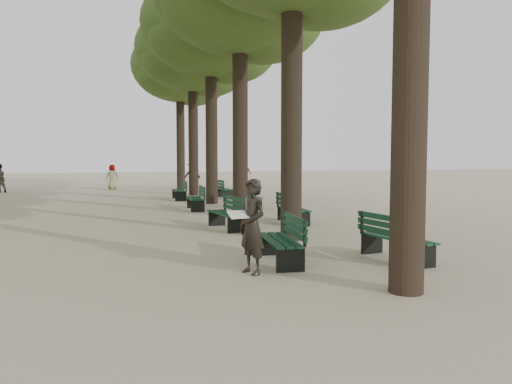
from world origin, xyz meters
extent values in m
plane|color=#B8AA8B|center=(0.00, 0.00, 0.00)|extent=(120.00, 120.00, 0.00)
cylinder|color=#33261C|center=(1.50, -2.00, 3.75)|extent=(0.52, 0.52, 7.50)
cylinder|color=#33261C|center=(1.50, 3.00, 3.75)|extent=(0.52, 0.52, 7.50)
cylinder|color=#33261C|center=(1.50, 8.00, 3.75)|extent=(0.52, 0.52, 7.50)
cylinder|color=#33261C|center=(1.50, 13.00, 3.75)|extent=(0.52, 0.52, 7.50)
ellipsoid|color=#2E4A19|center=(1.50, 13.00, 7.70)|extent=(6.00, 6.00, 4.50)
cylinder|color=#33261C|center=(1.50, 18.00, 3.75)|extent=(0.52, 0.52, 7.50)
ellipsoid|color=#2E4A19|center=(1.50, 18.00, 7.70)|extent=(6.00, 6.00, 4.50)
cylinder|color=#33261C|center=(1.50, 23.00, 3.75)|extent=(0.52, 0.52, 7.50)
ellipsoid|color=#2E4A19|center=(1.50, 23.00, 7.70)|extent=(6.00, 6.00, 4.50)
cube|color=black|center=(0.35, 0.51, 0.23)|extent=(0.72, 1.85, 0.45)
cube|color=black|center=(0.35, 0.51, 0.45)|extent=(0.74, 1.85, 0.04)
cube|color=black|center=(0.63, 0.48, 0.72)|extent=(0.24, 1.79, 0.40)
cube|color=black|center=(0.35, 5.21, 0.23)|extent=(0.77, 1.85, 0.45)
cube|color=black|center=(0.35, 5.21, 0.45)|extent=(0.79, 1.86, 0.04)
cube|color=black|center=(0.63, 5.25, 0.72)|extent=(0.29, 1.79, 0.40)
cube|color=black|center=(0.35, 10.55, 0.23)|extent=(0.62, 1.83, 0.45)
cube|color=black|center=(0.35, 10.55, 0.45)|extent=(0.64, 1.83, 0.04)
cube|color=black|center=(0.63, 10.53, 0.72)|extent=(0.15, 1.80, 0.40)
cube|color=black|center=(0.35, 15.32, 0.23)|extent=(0.58, 1.82, 0.45)
cube|color=black|center=(0.35, 15.32, 0.45)|extent=(0.60, 1.82, 0.04)
cube|color=black|center=(0.63, 15.32, 0.72)|extent=(0.10, 1.80, 0.40)
cube|color=black|center=(2.65, 0.09, 0.23)|extent=(0.75, 1.85, 0.45)
cube|color=black|center=(2.65, 0.09, 0.45)|extent=(0.77, 1.85, 0.04)
cube|color=black|center=(2.37, 0.05, 0.72)|extent=(0.27, 1.79, 0.40)
cube|color=black|center=(2.65, 5.87, 0.23)|extent=(0.57, 1.81, 0.45)
cube|color=black|center=(2.65, 5.87, 0.45)|extent=(0.59, 1.81, 0.04)
cube|color=black|center=(2.37, 5.88, 0.72)|extent=(0.09, 1.80, 0.40)
cube|color=black|center=(2.65, 10.70, 0.23)|extent=(0.59, 1.82, 0.45)
cube|color=black|center=(2.65, 10.70, 0.45)|extent=(0.61, 1.82, 0.04)
cube|color=black|center=(2.37, 10.71, 0.72)|extent=(0.11, 1.80, 0.40)
cube|color=black|center=(2.65, 15.69, 0.23)|extent=(0.65, 1.83, 0.45)
cube|color=black|center=(2.65, 15.69, 0.45)|extent=(0.67, 1.84, 0.04)
cube|color=black|center=(2.37, 15.67, 0.72)|extent=(0.17, 1.80, 0.40)
imported|color=black|center=(-0.40, -0.19, 0.83)|extent=(0.56, 0.74, 1.67)
cube|color=white|center=(-0.65, -0.19, 1.05)|extent=(0.37, 0.29, 0.12)
imported|color=#262628|center=(5.85, 24.03, 0.91)|extent=(1.10, 0.85, 1.82)
imported|color=#262628|center=(2.43, 24.41, 0.88)|extent=(1.18, 0.52, 1.76)
imported|color=#262628|center=(-2.67, 24.31, 0.78)|extent=(0.82, 0.47, 1.57)
camera|label=1|loc=(-2.74, -8.47, 2.04)|focal=35.00mm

